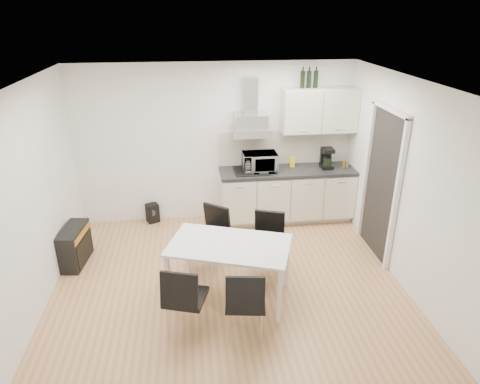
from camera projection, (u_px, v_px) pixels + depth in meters
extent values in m
plane|color=tan|center=(228.00, 282.00, 5.66)|extent=(4.50, 4.50, 0.00)
cube|color=white|center=(215.00, 144.00, 6.97)|extent=(4.50, 0.10, 2.60)
cube|color=white|center=(250.00, 294.00, 3.32)|extent=(4.50, 0.10, 2.60)
cube|color=white|center=(31.00, 202.00, 4.89)|extent=(0.10, 4.00, 2.60)
cube|color=white|center=(404.00, 184.00, 5.39)|extent=(0.10, 4.00, 2.60)
plane|color=white|center=(225.00, 83.00, 4.63)|extent=(4.50, 4.50, 0.00)
cube|color=white|center=(380.00, 186.00, 5.99)|extent=(0.08, 1.04, 2.10)
cube|color=beige|center=(285.00, 216.00, 7.35)|extent=(2.16, 0.52, 0.10)
cube|color=beige|center=(286.00, 194.00, 7.15)|extent=(2.20, 0.60, 0.76)
cube|color=#28282B|center=(288.00, 171.00, 6.97)|extent=(2.22, 0.64, 0.04)
cube|color=beige|center=(284.00, 147.00, 7.12)|extent=(2.20, 0.02, 0.58)
cube|color=beige|center=(319.00, 110.00, 6.77)|extent=(1.20, 0.35, 0.70)
cube|color=silver|center=(251.00, 125.00, 6.69)|extent=(0.60, 0.46, 0.30)
cube|color=silver|center=(250.00, 95.00, 6.61)|extent=(0.22, 0.20, 0.55)
imported|color=silver|center=(260.00, 160.00, 6.83)|extent=(0.54, 0.30, 0.37)
cube|color=yellow|center=(292.00, 162.00, 7.04)|extent=(0.08, 0.04, 0.18)
cylinder|color=brown|center=(344.00, 165.00, 7.01)|extent=(0.04, 0.04, 0.11)
cylinder|color=#4C6626|center=(347.00, 165.00, 7.01)|extent=(0.04, 0.04, 0.11)
cylinder|color=black|center=(303.00, 78.00, 6.53)|extent=(0.07, 0.07, 0.32)
cylinder|color=black|center=(309.00, 77.00, 6.54)|extent=(0.07, 0.07, 0.32)
cylinder|color=black|center=(316.00, 77.00, 6.56)|extent=(0.07, 0.07, 0.32)
cube|color=white|center=(229.00, 245.00, 5.11)|extent=(1.62, 1.24, 0.03)
cube|color=white|center=(168.00, 282.00, 5.06)|extent=(0.06, 0.06, 0.72)
cube|color=white|center=(280.00, 296.00, 4.81)|extent=(0.06, 0.06, 0.72)
cube|color=white|center=(187.00, 251.00, 5.71)|extent=(0.06, 0.06, 0.72)
cube|color=white|center=(287.00, 262.00, 5.45)|extent=(0.06, 0.06, 0.72)
cube|color=black|center=(74.00, 246.00, 5.99)|extent=(0.35, 0.69, 0.55)
cube|color=gold|center=(83.00, 233.00, 5.93)|extent=(0.08, 0.59, 0.09)
cube|color=black|center=(153.00, 213.00, 7.21)|extent=(0.25, 0.23, 0.32)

